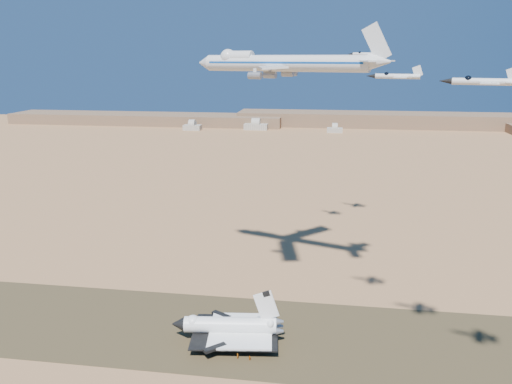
# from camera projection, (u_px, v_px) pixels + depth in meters

# --- Properties ---
(ground) EXTENTS (1200.00, 1200.00, 0.00)m
(ground) POSITION_uv_depth(u_px,v_px,m) (225.00, 332.00, 169.38)
(ground) COLOR #A37348
(ground) RESTS_ON ground
(runway) EXTENTS (600.00, 50.00, 0.06)m
(runway) POSITION_uv_depth(u_px,v_px,m) (225.00, 332.00, 169.38)
(runway) COLOR #483B24
(runway) RESTS_ON ground
(ridgeline) EXTENTS (960.00, 90.00, 18.00)m
(ridgeline) POSITION_uv_depth(u_px,v_px,m) (354.00, 121.00, 661.89)
(ridgeline) COLOR brown
(ridgeline) RESTS_ON ground
(hangars) EXTENTS (200.50, 29.50, 30.00)m
(hangars) POSITION_uv_depth(u_px,v_px,m) (252.00, 127.00, 633.96)
(hangars) COLOR #B7B2A2
(hangars) RESTS_ON ground
(shuttle) EXTENTS (36.80, 25.17, 18.08)m
(shuttle) POSITION_uv_depth(u_px,v_px,m) (229.00, 327.00, 163.25)
(shuttle) COLOR white
(shuttle) RESTS_ON runway
(carrier_747) EXTENTS (71.36, 53.13, 17.89)m
(carrier_747) POSITION_uv_depth(u_px,v_px,m) (278.00, 63.00, 175.13)
(carrier_747) COLOR silver
(crew_a) EXTENTS (0.49, 0.70, 1.84)m
(crew_a) POSITION_uv_depth(u_px,v_px,m) (238.00, 356.00, 153.91)
(crew_a) COLOR #C85A0B
(crew_a) RESTS_ON runway
(crew_b) EXTENTS (0.80, 0.94, 1.67)m
(crew_b) POSITION_uv_depth(u_px,v_px,m) (255.00, 349.00, 157.55)
(crew_b) COLOR #C85A0B
(crew_b) RESTS_ON runway
(crew_c) EXTENTS (1.07, 0.86, 1.62)m
(crew_c) POSITION_uv_depth(u_px,v_px,m) (250.00, 358.00, 153.13)
(crew_c) COLOR #C85A0B
(crew_c) RESTS_ON runway
(chase_jet_a) EXTENTS (14.31, 8.15, 3.61)m
(chase_jet_a) POSITION_uv_depth(u_px,v_px,m) (396.00, 76.00, 131.35)
(chase_jet_a) COLOR silver
(chase_jet_b) EXTENTS (16.20, 9.36, 4.12)m
(chase_jet_b) POSITION_uv_depth(u_px,v_px,m) (482.00, 81.00, 108.53)
(chase_jet_b) COLOR silver
(chase_jet_d) EXTENTS (13.21, 8.09, 3.43)m
(chase_jet_d) POSITION_uv_depth(u_px,v_px,m) (334.00, 65.00, 220.79)
(chase_jet_d) COLOR silver
(chase_jet_e) EXTENTS (15.51, 9.12, 3.97)m
(chase_jet_e) POSITION_uv_depth(u_px,v_px,m) (366.00, 54.00, 231.66)
(chase_jet_e) COLOR silver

